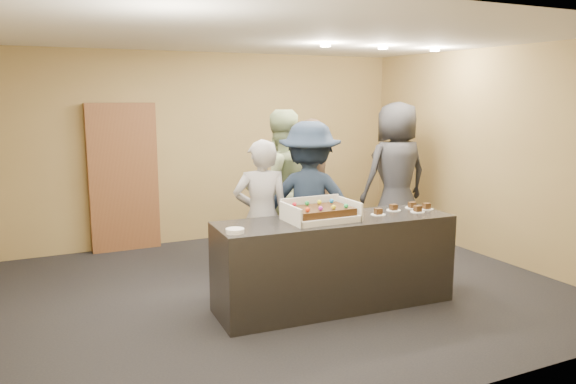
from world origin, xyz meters
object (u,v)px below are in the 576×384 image
(plate_stack, at_px, (235,231))
(person_brown_extra, at_px, (312,190))
(person_server_grey, at_px, (262,217))
(storage_cabinet, at_px, (123,178))
(person_dark_suit, at_px, (396,175))
(sheet_cake, at_px, (321,211))
(person_sage_man, at_px, (280,189))
(person_navy_man, at_px, (309,204))
(serving_counter, at_px, (335,262))
(cake_box, at_px, (320,215))

(plate_stack, height_order, person_brown_extra, person_brown_extra)
(person_server_grey, bearing_deg, plate_stack, 69.96)
(storage_cabinet, bearing_deg, person_dark_suit, -22.54)
(sheet_cake, distance_m, plate_stack, 0.94)
(person_sage_man, distance_m, person_navy_man, 0.76)
(person_navy_man, bearing_deg, person_dark_suit, -124.15)
(person_brown_extra, bearing_deg, person_sage_man, -48.15)
(sheet_cake, height_order, person_brown_extra, person_brown_extra)
(serving_counter, height_order, person_brown_extra, person_brown_extra)
(person_brown_extra, bearing_deg, person_dark_suit, 136.03)
(person_sage_man, xyz_separation_m, person_brown_extra, (0.46, 0.01, -0.06))
(person_sage_man, xyz_separation_m, person_navy_man, (0.01, -0.76, -0.05))
(plate_stack, bearing_deg, person_navy_man, 35.53)
(person_navy_man, distance_m, person_dark_suit, 2.03)
(person_navy_man, height_order, person_brown_extra, person_navy_man)
(serving_counter, relative_size, person_navy_man, 1.32)
(storage_cabinet, height_order, person_server_grey, storage_cabinet)
(person_brown_extra, bearing_deg, serving_counter, 21.11)
(sheet_cake, distance_m, person_sage_man, 1.52)
(cake_box, height_order, person_sage_man, person_sage_man)
(storage_cabinet, xyz_separation_m, person_navy_man, (1.63, -2.32, -0.09))
(sheet_cake, xyz_separation_m, person_navy_man, (0.26, 0.74, -0.09))
(storage_cabinet, xyz_separation_m, person_sage_man, (1.61, -1.56, -0.03))
(person_server_grey, bearing_deg, person_brown_extra, -125.85)
(serving_counter, xyz_separation_m, person_brown_extra, (0.54, 1.50, 0.46))
(sheet_cake, distance_m, person_brown_extra, 1.66)
(serving_counter, relative_size, person_sage_man, 1.24)
(person_sage_man, bearing_deg, serving_counter, 89.31)
(person_brown_extra, xyz_separation_m, person_dark_suit, (1.38, 0.12, 0.10))
(serving_counter, height_order, person_sage_man, person_sage_man)
(person_navy_man, bearing_deg, person_brown_extra, -90.15)
(plate_stack, height_order, person_server_grey, person_server_grey)
(cake_box, bearing_deg, plate_stack, -171.27)
(person_sage_man, distance_m, person_dark_suit, 1.84)
(person_dark_suit, bearing_deg, plate_stack, 30.87)
(person_navy_man, relative_size, person_dark_suit, 0.91)
(person_sage_man, bearing_deg, plate_stack, 56.31)
(cake_box, distance_m, person_dark_suit, 2.63)
(cake_box, height_order, person_brown_extra, person_brown_extra)
(person_dark_suit, bearing_deg, person_brown_extra, 5.97)
(plate_stack, xyz_separation_m, person_brown_extra, (1.64, 1.62, -0.01))
(person_navy_man, height_order, person_dark_suit, person_dark_suit)
(sheet_cake, relative_size, plate_stack, 3.49)
(person_sage_man, height_order, person_navy_man, person_sage_man)
(person_brown_extra, bearing_deg, sheet_cake, 15.77)
(serving_counter, xyz_separation_m, storage_cabinet, (-1.53, 3.06, 0.55))
(plate_stack, bearing_deg, person_dark_suit, 29.95)
(person_server_grey, height_order, person_dark_suit, person_dark_suit)
(serving_counter, xyz_separation_m, person_navy_man, (0.10, 0.74, 0.46))
(person_server_grey, bearing_deg, cake_box, 132.53)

